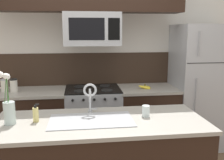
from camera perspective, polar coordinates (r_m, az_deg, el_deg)
The scene contains 15 objects.
rear_partition at distance 3.84m, azimuth -0.30°, elevation 4.98°, with size 5.20×0.10×2.60m, color silver.
splash_band at distance 3.78m, azimuth -4.72°, elevation 2.55°, with size 3.38×0.01×0.48m, color #332319.
back_counter_left at distance 3.69m, azimuth -17.48°, elevation -9.28°, with size 0.93×0.65×0.91m.
back_counter_right at distance 3.76m, azimuth 7.94°, elevation -8.50°, with size 0.85×0.65×0.91m.
stove_range at distance 3.63m, azimuth -4.30°, elevation -9.02°, with size 0.76×0.64×0.93m.
microwave at distance 3.39m, azimuth -4.60°, elevation 11.51°, with size 0.74×0.40×0.43m.
refrigerator at distance 3.94m, azimuth 19.37°, elevation -1.37°, with size 0.79×0.74×1.80m.
storage_jar_tall at distance 3.65m, azimuth -23.33°, elevation -1.12°, with size 0.10×0.10×0.17m.
storage_jar_medium at distance 3.58m, azimuth -21.54°, elevation -1.15°, with size 0.10×0.10×0.18m.
banana_bunch at distance 3.55m, azimuth 7.51°, elevation -1.63°, with size 0.19×0.12×0.08m.
kitchen_sink at distance 2.33m, azimuth -4.72°, elevation -10.84°, with size 0.76×0.41×0.16m.
sink_faucet at distance 2.44m, azimuth -5.03°, elevation -3.22°, with size 0.14×0.14×0.31m.
dish_soap_bottle at distance 2.35m, azimuth -17.04°, elevation -7.52°, with size 0.06×0.05×0.16m.
drinking_glass at distance 2.41m, azimuth 7.75°, elevation -7.05°, with size 0.07×0.07×0.11m.
flower_vase at distance 2.35m, azimuth -22.53°, elevation -6.05°, with size 0.13×0.13×0.47m.
Camera 1 is at (-0.17, -2.51, 1.71)m, focal length 40.00 mm.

